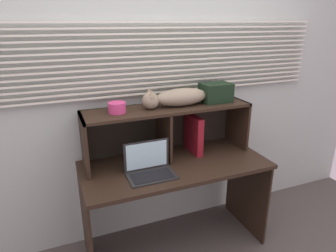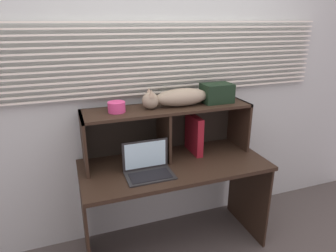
{
  "view_description": "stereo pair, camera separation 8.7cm",
  "coord_description": "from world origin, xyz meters",
  "px_view_note": "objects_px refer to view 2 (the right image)",
  "views": [
    {
      "loc": [
        -0.82,
        -1.69,
        1.8
      ],
      "look_at": [
        0.0,
        0.33,
        1.02
      ],
      "focal_mm": 31.81,
      "sensor_mm": 36.0,
      "label": 1
    },
    {
      "loc": [
        -0.74,
        -1.72,
        1.8
      ],
      "look_at": [
        0.0,
        0.33,
        1.02
      ],
      "focal_mm": 31.81,
      "sensor_mm": 36.0,
      "label": 2
    }
  ],
  "objects_px": {
    "book_stack": "(144,157)",
    "storage_box": "(217,93)",
    "small_basket": "(117,107)",
    "cat": "(178,98)",
    "binder_upright": "(194,134)",
    "laptop": "(148,167)"
  },
  "relations": [
    {
      "from": "small_basket",
      "to": "storage_box",
      "type": "height_order",
      "value": "storage_box"
    },
    {
      "from": "laptop",
      "to": "binder_upright",
      "type": "xyz_separation_m",
      "value": [
        0.46,
        0.23,
        0.11
      ]
    },
    {
      "from": "laptop",
      "to": "book_stack",
      "type": "height_order",
      "value": "laptop"
    },
    {
      "from": "storage_box",
      "to": "book_stack",
      "type": "bearing_deg",
      "value": 179.76
    },
    {
      "from": "cat",
      "to": "small_basket",
      "type": "distance_m",
      "value": 0.48
    },
    {
      "from": "laptop",
      "to": "storage_box",
      "type": "distance_m",
      "value": 0.81
    },
    {
      "from": "cat",
      "to": "binder_upright",
      "type": "distance_m",
      "value": 0.35
    },
    {
      "from": "small_basket",
      "to": "storage_box",
      "type": "distance_m",
      "value": 0.81
    },
    {
      "from": "book_stack",
      "to": "small_basket",
      "type": "distance_m",
      "value": 0.47
    },
    {
      "from": "book_stack",
      "to": "storage_box",
      "type": "xyz_separation_m",
      "value": [
        0.62,
        -0.0,
        0.46
      ]
    },
    {
      "from": "laptop",
      "to": "small_basket",
      "type": "xyz_separation_m",
      "value": [
        -0.16,
        0.23,
        0.4
      ]
    },
    {
      "from": "laptop",
      "to": "binder_upright",
      "type": "distance_m",
      "value": 0.53
    },
    {
      "from": "laptop",
      "to": "book_stack",
      "type": "relative_size",
      "value": 1.39
    },
    {
      "from": "cat",
      "to": "small_basket",
      "type": "xyz_separation_m",
      "value": [
        -0.47,
        0.0,
        -0.03
      ]
    },
    {
      "from": "book_stack",
      "to": "small_basket",
      "type": "xyz_separation_m",
      "value": [
        -0.19,
        -0.0,
        0.43
      ]
    },
    {
      "from": "cat",
      "to": "small_basket",
      "type": "bearing_deg",
      "value": 180.0
    },
    {
      "from": "small_basket",
      "to": "storage_box",
      "type": "xyz_separation_m",
      "value": [
        0.81,
        0.0,
        0.04
      ]
    },
    {
      "from": "laptop",
      "to": "book_stack",
      "type": "distance_m",
      "value": 0.24
    },
    {
      "from": "cat",
      "to": "binder_upright",
      "type": "xyz_separation_m",
      "value": [
        0.14,
        0.0,
        -0.32
      ]
    },
    {
      "from": "storage_box",
      "to": "binder_upright",
      "type": "bearing_deg",
      "value": 180.0
    },
    {
      "from": "binder_upright",
      "to": "small_basket",
      "type": "xyz_separation_m",
      "value": [
        -0.62,
        0.0,
        0.29
      ]
    },
    {
      "from": "binder_upright",
      "to": "book_stack",
      "type": "relative_size",
      "value": 1.3
    }
  ]
}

